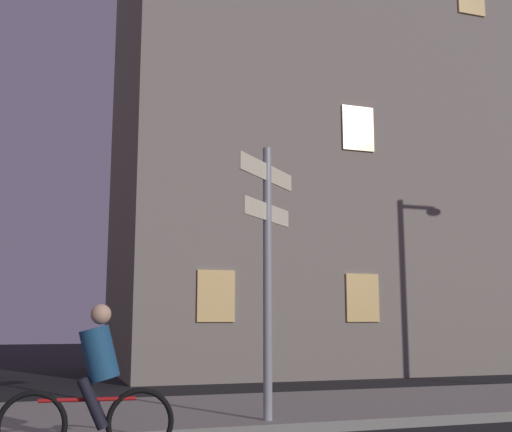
# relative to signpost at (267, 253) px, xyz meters

# --- Properties ---
(sidewalk_kerb) EXTENTS (40.00, 3.42, 0.14)m
(sidewalk_kerb) POSITION_rel_signpost_xyz_m (-0.82, 1.37, -2.27)
(sidewalk_kerb) COLOR gray
(sidewalk_kerb) RESTS_ON ground_plane
(signpost) EXTENTS (1.18, 1.18, 3.68)m
(signpost) POSITION_rel_signpost_xyz_m (0.00, 0.00, 0.00)
(signpost) COLOR gray
(signpost) RESTS_ON sidewalk_kerb
(cyclist) EXTENTS (1.82, 0.36, 1.61)m
(cyclist) POSITION_rel_signpost_xyz_m (-2.33, -1.04, -1.59)
(cyclist) COLOR black
(cyclist) RESTS_ON ground_plane
(building_right_block) EXTENTS (11.43, 6.64, 16.26)m
(building_right_block) POSITION_rel_signpost_xyz_m (4.76, 9.60, 5.79)
(building_right_block) COLOR slate
(building_right_block) RESTS_ON ground_plane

